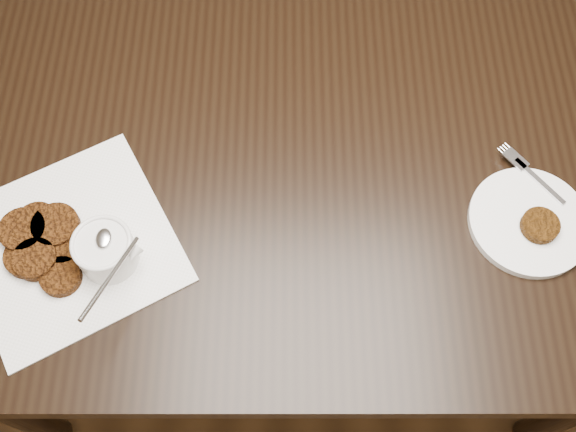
# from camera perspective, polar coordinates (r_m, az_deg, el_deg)

# --- Properties ---
(floor) EXTENTS (4.00, 4.00, 0.00)m
(floor) POSITION_cam_1_polar(r_m,az_deg,el_deg) (1.74, 1.69, -12.16)
(floor) COLOR brown
(floor) RESTS_ON ground
(table) EXTENTS (1.30, 0.84, 0.75)m
(table) POSITION_cam_1_polar(r_m,az_deg,el_deg) (1.43, 0.45, -2.49)
(table) COLOR black
(table) RESTS_ON floor
(napkin) EXTENTS (0.41, 0.41, 0.00)m
(napkin) POSITION_cam_1_polar(r_m,az_deg,el_deg) (1.08, -18.29, -2.35)
(napkin) COLOR white
(napkin) RESTS_ON table
(sauce_ramekin) EXTENTS (0.13, 0.13, 0.12)m
(sauce_ramekin) POSITION_cam_1_polar(r_m,az_deg,el_deg) (0.99, -15.95, -2.16)
(sauce_ramekin) COLOR silver
(sauce_ramekin) RESTS_ON napkin
(patty_cluster) EXTENTS (0.30, 0.30, 0.02)m
(patty_cluster) POSITION_cam_1_polar(r_m,az_deg,el_deg) (1.07, -20.52, -2.37)
(patty_cluster) COLOR #562B0B
(patty_cluster) RESTS_ON napkin
(plate_with_patty) EXTENTS (0.27, 0.27, 0.03)m
(plate_with_patty) POSITION_cam_1_polar(r_m,az_deg,el_deg) (1.09, 20.24, -0.30)
(plate_with_patty) COLOR white
(plate_with_patty) RESTS_ON table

